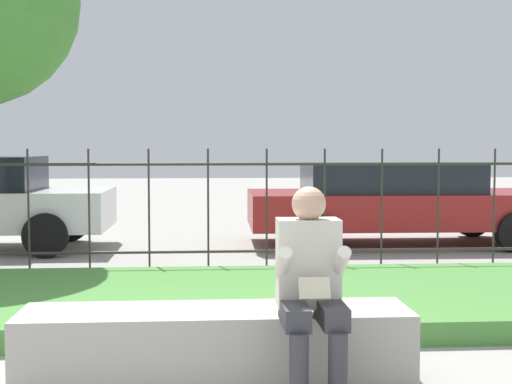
{
  "coord_description": "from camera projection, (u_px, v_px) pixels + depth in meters",
  "views": [
    {
      "loc": [
        0.31,
        -4.51,
        1.52
      ],
      "look_at": [
        0.88,
        3.44,
        1.01
      ],
      "focal_mm": 50.0,
      "sensor_mm": 36.0,
      "label": 1
    }
  ],
  "objects": [
    {
      "name": "person_seated_reader",
      "position": [
        311.0,
        283.0,
        4.26
      ],
      "size": [
        0.42,
        0.73,
        1.28
      ],
      "color": "black",
      "rests_on": "ground_plane"
    },
    {
      "name": "iron_fence",
      "position": [
        179.0,
        210.0,
        8.24
      ],
      "size": [
        8.19,
        0.03,
        1.5
      ],
      "color": "#332D28",
      "rests_on": "ground_plane"
    },
    {
      "name": "ground_plane",
      "position": [
        158.0,
        384.0,
        4.56
      ],
      "size": [
        60.0,
        60.0,
        0.0
      ],
      "primitive_type": "plane",
      "color": "#9E9B93"
    },
    {
      "name": "grass_berm",
      "position": [
        172.0,
        301.0,
        6.59
      ],
      "size": [
        10.19,
        2.68,
        0.19
      ],
      "color": "#4C893D",
      "rests_on": "ground_plane"
    },
    {
      "name": "car_parked_right",
      "position": [
        397.0,
        201.0,
        11.06
      ],
      "size": [
        4.73,
        2.06,
        1.26
      ],
      "rotation": [
        0.0,
        0.0,
        -0.02
      ],
      "color": "maroon",
      "rests_on": "ground_plane"
    },
    {
      "name": "stone_bench",
      "position": [
        216.0,
        350.0,
        4.58
      ],
      "size": [
        2.5,
        0.58,
        0.48
      ],
      "color": "#ADA89E",
      "rests_on": "ground_plane"
    }
  ]
}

